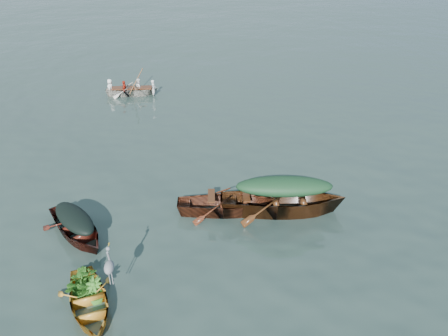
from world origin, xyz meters
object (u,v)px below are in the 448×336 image
object	(u,v)px
rowed_boat	(133,95)
green_tarp_boat	(282,212)
heron	(110,272)
yellow_dinghy	(90,309)
open_wooden_boat	(229,212)
dark_covered_boat	(78,235)

from	to	relation	value
rowed_boat	green_tarp_boat	bearing A→B (deg)	-152.86
rowed_boat	heron	size ratio (longest dim) A/B	3.95
yellow_dinghy	open_wooden_boat	world-z (taller)	open_wooden_boat
heron	rowed_boat	bearing A→B (deg)	74.62
yellow_dinghy	green_tarp_boat	bearing A→B (deg)	14.74
yellow_dinghy	dark_covered_boat	xyz separation A→B (m)	(-0.82, 2.75, 0.00)
green_tarp_boat	open_wooden_boat	bearing A→B (deg)	90.00
green_tarp_boat	open_wooden_boat	size ratio (longest dim) A/B	1.21
green_tarp_boat	heron	distance (m)	5.55
dark_covered_boat	green_tarp_boat	world-z (taller)	green_tarp_boat
heron	dark_covered_boat	bearing A→B (deg)	98.55
open_wooden_boat	yellow_dinghy	bearing A→B (deg)	139.07
dark_covered_boat	rowed_boat	bearing A→B (deg)	52.21
yellow_dinghy	heron	world-z (taller)	heron
rowed_boat	heron	bearing A→B (deg)	-175.31
yellow_dinghy	rowed_boat	bearing A→B (deg)	72.57
yellow_dinghy	open_wooden_boat	distance (m)	4.89
open_wooden_boat	rowed_boat	bearing A→B (deg)	22.89
yellow_dinghy	dark_covered_boat	world-z (taller)	dark_covered_boat
dark_covered_boat	green_tarp_boat	bearing A→B (deg)	-29.87
yellow_dinghy	heron	bearing A→B (deg)	5.19
rowed_boat	heron	distance (m)	14.23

